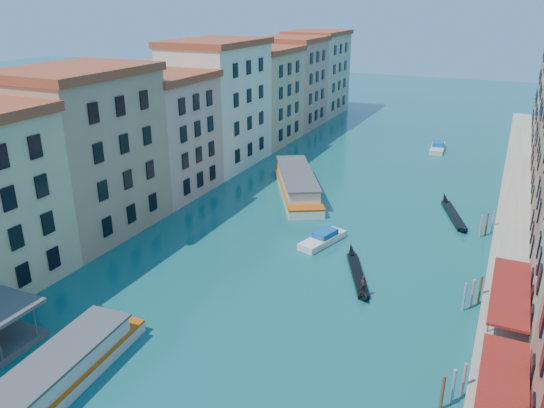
{
  "coord_description": "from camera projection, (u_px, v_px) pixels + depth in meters",
  "views": [
    {
      "loc": [
        20.1,
        -6.97,
        27.15
      ],
      "look_at": [
        -2.62,
        42.38,
        6.06
      ],
      "focal_mm": 35.0,
      "sensor_mm": 36.0,
      "label": 1
    }
  ],
  "objects": [
    {
      "name": "quay",
      "position": [
        513.0,
        215.0,
        69.84
      ],
      "size": [
        4.0,
        140.0,
        1.0
      ],
      "primitive_type": "cube",
      "color": "#9E937F",
      "rests_on": "ground"
    },
    {
      "name": "gondola_fore",
      "position": [
        358.0,
        273.0,
        55.24
      ],
      "size": [
        5.71,
        11.32,
        2.39
      ],
      "rotation": [
        0.0,
        0.0,
        0.42
      ],
      "color": "black",
      "rests_on": "ground"
    },
    {
      "name": "vaporetto_near",
      "position": [
        52.0,
        378.0,
        38.77
      ],
      "size": [
        5.39,
        18.2,
        2.67
      ],
      "rotation": [
        0.0,
        0.0,
        0.07
      ],
      "color": "silver",
      "rests_on": "ground"
    },
    {
      "name": "motorboat_far",
      "position": [
        438.0,
        147.0,
        101.33
      ],
      "size": [
        2.92,
        7.75,
        1.57
      ],
      "rotation": [
        0.0,
        0.0,
        0.07
      ],
      "color": "silver",
      "rests_on": "ground"
    },
    {
      "name": "mooring_poles_right",
      "position": [
        458.0,
        365.0,
        40.03
      ],
      "size": [
        1.44,
        54.24,
        3.2
      ],
      "color": "#54341D",
      "rests_on": "ground"
    },
    {
      "name": "motorboat_mid",
      "position": [
        323.0,
        239.0,
        62.89
      ],
      "size": [
        4.11,
        7.27,
        1.44
      ],
      "rotation": [
        0.0,
        0.0,
        -0.3
      ],
      "color": "silver",
      "rests_on": "ground"
    },
    {
      "name": "vaporetto_far",
      "position": [
        297.0,
        183.0,
        79.11
      ],
      "size": [
        14.8,
        21.13,
        3.2
      ],
      "rotation": [
        0.0,
        0.0,
        0.51
      ],
      "color": "silver",
      "rests_on": "ground"
    },
    {
      "name": "left_bank_palazzos",
      "position": [
        198.0,
        115.0,
        84.95
      ],
      "size": [
        12.8,
        128.4,
        21.0
      ],
      "color": "beige",
      "rests_on": "ground"
    },
    {
      "name": "gondola_far",
      "position": [
        453.0,
        214.0,
        70.62
      ],
      "size": [
        5.27,
        12.38,
        1.82
      ],
      "rotation": [
        0.0,
        0.0,
        0.35
      ],
      "color": "black",
      "rests_on": "ground"
    }
  ]
}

